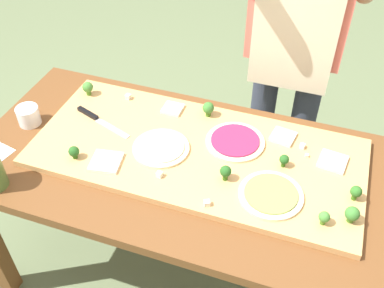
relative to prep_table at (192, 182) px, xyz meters
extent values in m
plane|color=#60704C|center=(0.00, 0.00, -0.65)|extent=(8.00, 8.00, 0.00)
cube|color=brown|center=(-0.78, 0.34, -0.30)|extent=(0.07, 0.07, 0.71)
cube|color=brown|center=(0.00, 0.00, 0.08)|extent=(1.69, 0.80, 0.04)
cube|color=tan|center=(0.00, 0.05, 0.11)|extent=(1.24, 0.56, 0.03)
cube|color=#B7BABF|center=(-0.36, 0.06, 0.12)|extent=(0.17, 0.08, 0.00)
cube|color=black|center=(-0.49, 0.11, 0.13)|extent=(0.11, 0.05, 0.02)
cylinder|color=beige|center=(-0.13, 0.01, 0.13)|extent=(0.22, 0.22, 0.01)
cylinder|color=beige|center=(-0.13, 0.01, 0.14)|extent=(0.18, 0.18, 0.01)
cylinder|color=beige|center=(0.31, -0.08, 0.13)|extent=(0.22, 0.22, 0.01)
cylinder|color=#899E4C|center=(0.31, -0.08, 0.14)|extent=(0.18, 0.18, 0.01)
cylinder|color=beige|center=(0.13, 0.14, 0.13)|extent=(0.23, 0.23, 0.01)
cylinder|color=#9E234C|center=(0.13, 0.14, 0.14)|extent=(0.19, 0.19, 0.01)
cube|color=silver|center=(-0.17, 0.25, 0.13)|extent=(0.08, 0.08, 0.01)
cube|color=silver|center=(-0.29, -0.12, 0.13)|extent=(0.12, 0.12, 0.01)
cube|color=silver|center=(0.29, 0.23, 0.13)|extent=(0.10, 0.10, 0.01)
cube|color=silver|center=(0.49, 0.15, 0.13)|extent=(0.11, 0.11, 0.01)
cylinder|color=#2C5915|center=(-0.41, -0.13, 0.13)|extent=(0.02, 0.02, 0.02)
sphere|color=#23561E|center=(-0.41, -0.13, 0.15)|extent=(0.04, 0.04, 0.04)
cylinder|color=#487A23|center=(-0.55, 0.23, 0.13)|extent=(0.02, 0.02, 0.02)
sphere|color=#427F33|center=(-0.55, 0.23, 0.16)|extent=(0.05, 0.05, 0.05)
cylinder|color=#3F7220|center=(0.57, -0.10, 0.13)|extent=(0.02, 0.02, 0.02)
sphere|color=#38752D|center=(0.57, -0.10, 0.16)|extent=(0.05, 0.05, 0.05)
cylinder|color=#3F7220|center=(-0.02, 0.26, 0.13)|extent=(0.02, 0.02, 0.02)
sphere|color=#38752D|center=(-0.02, 0.26, 0.16)|extent=(0.05, 0.05, 0.05)
cylinder|color=#2C5915|center=(0.32, 0.08, 0.13)|extent=(0.02, 0.02, 0.02)
sphere|color=#23561E|center=(0.32, 0.08, 0.16)|extent=(0.04, 0.04, 0.04)
cylinder|color=#487A23|center=(0.49, -0.14, 0.13)|extent=(0.02, 0.02, 0.02)
sphere|color=#427F33|center=(0.49, -0.14, 0.16)|extent=(0.04, 0.04, 0.04)
cylinder|color=#2C5915|center=(0.14, -0.06, 0.14)|extent=(0.02, 0.02, 0.03)
sphere|color=#23561E|center=(0.14, -0.06, 0.16)|extent=(0.04, 0.04, 0.04)
cylinder|color=#366618|center=(0.58, 0.00, 0.13)|extent=(0.02, 0.02, 0.02)
sphere|color=#2D6623|center=(0.58, 0.00, 0.16)|extent=(0.04, 0.04, 0.04)
cube|color=white|center=(-0.08, -0.12, 0.13)|extent=(0.02, 0.02, 0.02)
cube|color=white|center=(0.37, 0.20, 0.13)|extent=(0.02, 0.02, 0.02)
cube|color=silver|center=(-0.38, 0.26, 0.13)|extent=(0.02, 0.02, 0.02)
cube|color=silver|center=(0.40, 0.15, 0.13)|extent=(0.01, 0.01, 0.01)
cube|color=silver|center=(0.12, -0.19, 0.13)|extent=(0.03, 0.03, 0.02)
cylinder|color=white|center=(-0.71, 0.01, 0.13)|extent=(0.09, 0.09, 0.08)
cylinder|color=white|center=(-0.71, 0.01, 0.12)|extent=(0.08, 0.08, 0.04)
cylinder|color=#333847|center=(0.14, 0.65, -0.20)|extent=(0.12, 0.12, 0.90)
cylinder|color=#333847|center=(0.34, 0.65, -0.20)|extent=(0.12, 0.12, 0.90)
cube|color=beige|center=(0.24, 0.54, 0.44)|extent=(0.34, 0.01, 0.60)
camera|label=1|loc=(0.39, -1.13, 1.29)|focal=42.44mm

